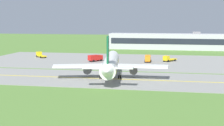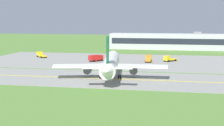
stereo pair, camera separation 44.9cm
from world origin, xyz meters
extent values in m
plane|color=#517A33|center=(0.00, 0.00, 0.00)|extent=(500.00, 500.00, 0.00)
cube|color=gray|center=(0.00, 0.00, 0.05)|extent=(240.00, 28.00, 0.10)
cube|color=gray|center=(10.00, 42.00, 0.05)|extent=(140.00, 52.00, 0.10)
cube|color=yellow|center=(0.00, 0.00, 0.11)|extent=(220.00, 0.60, 0.01)
cylinder|color=white|center=(-0.55, 2.37, 4.20)|extent=(9.38, 34.20, 4.00)
cone|color=white|center=(-3.46, 20.33, 4.20)|extent=(4.17, 3.17, 3.80)
cone|color=white|center=(2.39, -15.80, 4.60)|extent=(3.87, 3.70, 3.40)
cube|color=gold|center=(-0.55, 2.37, 3.70)|extent=(9.03, 31.53, 0.36)
cube|color=#1E232D|center=(-3.11, 18.16, 4.90)|extent=(3.64, 2.32, 0.70)
cube|color=white|center=(-8.59, -1.16, 3.70)|extent=(15.75, 9.02, 0.50)
cylinder|color=#47474C|center=(-6.93, 1.13, 2.30)|extent=(2.81, 3.72, 2.30)
cylinder|color=black|center=(-7.19, 2.71, 2.30)|extent=(2.11, 0.58, 2.10)
cube|color=white|center=(8.19, 1.55, 3.70)|extent=(15.10, 5.11, 0.50)
cylinder|color=#47474C|center=(5.90, 3.21, 2.30)|extent=(2.81, 3.72, 2.30)
cylinder|color=black|center=(5.64, 4.79, 2.30)|extent=(2.11, 0.58, 2.10)
cube|color=#145938|center=(1.85, -12.44, 9.45)|extent=(1.10, 4.41, 6.50)
cube|color=white|center=(-1.28, -13.15, 5.00)|extent=(6.42, 3.89, 0.30)
cube|color=white|center=(5.04, -12.13, 5.00)|extent=(6.12, 2.73, 0.30)
cylinder|color=slate|center=(-2.63, 15.20, 1.38)|extent=(0.24, 0.24, 1.65)
cylinder|color=black|center=(-2.63, 15.20, 0.55)|extent=(0.52, 1.14, 1.10)
cylinder|color=slate|center=(-2.80, -0.02, 1.38)|extent=(0.24, 0.24, 1.65)
cylinder|color=black|center=(-3.07, -0.07, 0.55)|extent=(0.52, 1.14, 1.10)
cylinder|color=black|center=(-2.52, 0.02, 0.55)|extent=(0.52, 1.14, 1.10)
cylinder|color=slate|center=(2.34, 0.81, 1.38)|extent=(0.24, 0.24, 1.65)
cylinder|color=black|center=(2.07, 0.76, 0.55)|extent=(0.52, 1.14, 1.10)
cylinder|color=black|center=(2.61, 0.85, 0.55)|extent=(0.52, 1.14, 1.10)
cube|color=red|center=(-12.78, 39.95, 1.50)|extent=(2.68, 2.64, 1.80)
cube|color=#1E232D|center=(-12.33, 40.56, 1.81)|extent=(1.55, 1.20, 0.81)
cube|color=red|center=(-14.58, 37.55, 1.60)|extent=(4.19, 4.62, 2.00)
cylinder|color=orange|center=(-12.78, 39.95, 2.50)|extent=(0.20, 0.20, 0.18)
cylinder|color=black|center=(-13.58, 40.55, 0.45)|extent=(0.78, 0.90, 0.90)
cylinder|color=black|center=(-11.98, 39.35, 0.45)|extent=(0.78, 0.90, 0.90)
cylinder|color=black|center=(-15.92, 37.50, 0.45)|extent=(0.78, 0.90, 0.90)
cylinder|color=black|center=(-14.24, 36.25, 0.45)|extent=(0.78, 0.90, 0.90)
cube|color=orange|center=(6.27, 38.31, 1.50)|extent=(2.14, 1.96, 1.80)
cube|color=#1E232D|center=(6.33, 37.54, 1.81)|extent=(1.84, 0.27, 0.81)
cube|color=orange|center=(6.03, 41.30, 1.60)|extent=(2.43, 4.36, 2.00)
cylinder|color=orange|center=(6.27, 38.31, 2.50)|extent=(0.20, 0.20, 0.18)
cylinder|color=black|center=(7.27, 38.39, 0.45)|extent=(0.37, 0.92, 0.90)
cylinder|color=black|center=(5.27, 38.22, 0.45)|extent=(0.37, 0.92, 0.90)
cylinder|color=black|center=(7.00, 42.22, 0.45)|extent=(0.37, 0.92, 0.90)
cylinder|color=black|center=(4.91, 42.05, 0.45)|extent=(0.37, 0.92, 0.90)
cube|color=yellow|center=(-41.55, 48.23, 1.50)|extent=(2.68, 2.69, 1.80)
cube|color=#1E232D|center=(-42.11, 48.75, 1.81)|extent=(1.34, 1.43, 0.81)
cube|color=yellow|center=(-39.20, 46.05, 0.80)|extent=(4.80, 4.67, 0.40)
cylinder|color=orange|center=(-41.55, 48.23, 2.50)|extent=(0.20, 0.20, 0.18)
cylinder|color=black|center=(-42.23, 47.49, 0.45)|extent=(0.86, 0.83, 0.90)
cylinder|color=black|center=(-40.87, 48.96, 0.45)|extent=(0.86, 0.83, 0.90)
cylinder|color=black|center=(-39.24, 44.66, 0.45)|extent=(0.86, 0.83, 0.90)
cylinder|color=black|center=(-37.81, 46.20, 0.45)|extent=(0.86, 0.83, 0.90)
cube|color=yellow|center=(13.01, 42.37, 1.50)|extent=(2.67, 2.63, 1.80)
cube|color=#1E232D|center=(12.56, 41.75, 1.81)|extent=(1.57, 1.17, 0.81)
cube|color=yellow|center=(14.87, 44.98, 0.80)|extent=(4.38, 4.96, 0.40)
cylinder|color=orange|center=(13.01, 42.37, 2.50)|extent=(0.20, 0.20, 0.18)
cylinder|color=black|center=(13.82, 41.79, 0.45)|extent=(0.77, 0.91, 0.90)
cylinder|color=black|center=(12.20, 42.96, 0.45)|extent=(0.77, 0.91, 0.90)
cylinder|color=black|center=(16.26, 45.12, 0.45)|extent=(0.77, 0.91, 0.90)
cylinder|color=black|center=(14.55, 46.34, 0.45)|extent=(0.77, 0.91, 0.90)
cube|color=#B2B2B7|center=(12.42, 98.07, 4.18)|extent=(65.75, 9.80, 8.36)
cube|color=#1E232D|center=(12.42, 93.12, 4.60)|extent=(63.12, 0.10, 3.01)
cube|color=slate|center=(25.58, 98.07, 8.96)|extent=(4.00, 4.00, 1.20)
camera|label=1|loc=(20.47, -98.78, 17.34)|focal=58.74mm
camera|label=2|loc=(20.91, -98.69, 17.34)|focal=58.74mm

